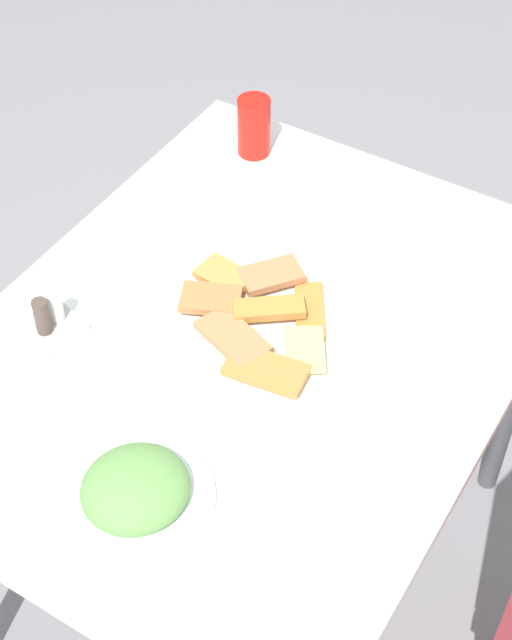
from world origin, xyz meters
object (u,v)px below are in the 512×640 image
at_px(soda_can, 254,127).
at_px(paper_napkin, 414,291).
at_px(salad_plate_greens, 135,491).
at_px(condiment_caddy, 50,320).
at_px(dining_table, 249,371).
at_px(fork, 405,285).
at_px(pide_platter, 264,321).
at_px(spoon, 424,293).

height_order(soda_can, paper_napkin, soda_can).
height_order(salad_plate_greens, condiment_caddy, condiment_caddy).
relative_size(dining_table, fork, 6.59).
distance_m(paper_napkin, fork, 0.02).
xyz_separation_m(salad_plate_greens, fork, (-0.60, 0.14, -0.02)).
xyz_separation_m(pide_platter, condiment_caddy, (0.19, -0.30, 0.01)).
xyz_separation_m(paper_napkin, spoon, (0.00, 0.02, 0.00)).
bearing_deg(fork, pide_platter, -59.70).
bearing_deg(fork, soda_can, -136.43).
relative_size(pide_platter, soda_can, 2.83).
bearing_deg(salad_plate_greens, condiment_caddy, -121.59).
distance_m(pide_platter, paper_napkin, 0.28).
bearing_deg(paper_napkin, soda_can, -113.45).
relative_size(soda_can, condiment_caddy, 1.12).
bearing_deg(condiment_caddy, spoon, 128.90).
relative_size(salad_plate_greens, fork, 1.36).
relative_size(salad_plate_greens, soda_can, 1.87).
bearing_deg(paper_napkin, pide_platter, -40.56).
height_order(pide_platter, condiment_caddy, condiment_caddy).
relative_size(pide_platter, spoon, 1.85).
xyz_separation_m(dining_table, pide_platter, (-0.03, 0.01, 0.10)).
xyz_separation_m(soda_can, condiment_caddy, (0.59, -0.03, -0.04)).
distance_m(salad_plate_greens, spoon, 0.62).
distance_m(soda_can, spoon, 0.51).
height_order(paper_napkin, condiment_caddy, condiment_caddy).
xyz_separation_m(dining_table, soda_can, (-0.44, -0.26, 0.15)).
relative_size(pide_platter, salad_plate_greens, 1.52).
relative_size(salad_plate_greens, condiment_caddy, 2.09).
bearing_deg(spoon, condiment_caddy, -73.30).
bearing_deg(dining_table, condiment_caddy, -61.24).
height_order(pide_platter, salad_plate_greens, salad_plate_greens).
bearing_deg(pide_platter, soda_can, -146.45).
distance_m(dining_table, pide_platter, 0.11).
relative_size(soda_can, paper_napkin, 1.03).
bearing_deg(paper_napkin, condiment_caddy, -50.06).
height_order(dining_table, pide_platter, pide_platter).
bearing_deg(spoon, salad_plate_greens, -38.72).
bearing_deg(salad_plate_greens, pide_platter, -176.97).
relative_size(dining_table, condiment_caddy, 10.09).
height_order(salad_plate_greens, soda_can, soda_can).
xyz_separation_m(pide_platter, fork, (-0.21, 0.16, -0.01)).
xyz_separation_m(dining_table, salad_plate_greens, (0.36, 0.03, 0.11)).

